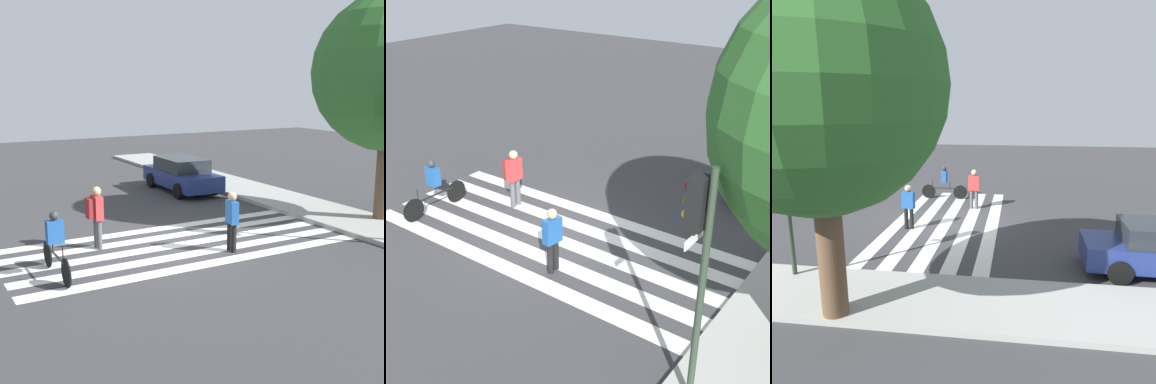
% 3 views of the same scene
% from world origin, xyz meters
% --- Properties ---
extents(ground_plane, '(60.00, 60.00, 0.00)m').
position_xyz_m(ground_plane, '(0.00, 0.00, 0.00)').
color(ground_plane, '#38383A').
extents(sidewalk_curb, '(36.00, 2.50, 0.14)m').
position_xyz_m(sidewalk_curb, '(0.00, 6.25, 0.07)').
color(sidewalk_curb, '#9E9E99').
rests_on(sidewalk_curb, ground_plane).
extents(crosswalk_stripes, '(4.15, 10.00, 0.01)m').
position_xyz_m(crosswalk_stripes, '(-0.00, 0.00, 0.00)').
color(crosswalk_stripes, silver).
rests_on(crosswalk_stripes, ground_plane).
extents(traffic_light, '(0.60, 0.50, 4.45)m').
position_xyz_m(traffic_light, '(3.07, 5.39, 3.12)').
color(traffic_light, '#283828').
rests_on(traffic_light, ground_plane).
extents(street_tree, '(5.09, 5.09, 7.49)m').
position_xyz_m(street_tree, '(1.07, 7.19, 4.92)').
color(street_tree, brown).
rests_on(street_tree, ground_plane).
extents(pedestrian_adult_yellow_jacket, '(0.49, 0.28, 1.68)m').
position_xyz_m(pedestrian_adult_yellow_jacket, '(1.23, 1.03, 0.95)').
color(pedestrian_adult_yellow_jacket, black).
rests_on(pedestrian_adult_yellow_jacket, ground_plane).
extents(pedestrian_adult_tall_backpack, '(0.50, 0.42, 1.78)m').
position_xyz_m(pedestrian_adult_tall_backpack, '(-0.86, -2.17, 1.04)').
color(pedestrian_adult_tall_backpack, '#4C4C51').
rests_on(pedestrian_adult_tall_backpack, ground_plane).
extents(cyclist_mid_street, '(2.29, 0.40, 1.63)m').
position_xyz_m(cyclist_mid_street, '(0.82, -3.77, 0.87)').
color(cyclist_mid_street, black).
rests_on(cyclist_mid_street, ground_plane).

